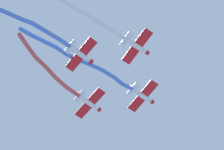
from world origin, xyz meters
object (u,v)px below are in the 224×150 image
(airplane_left_wing, at_px, (90,103))
(airplane_slot, at_px, (81,54))
(airplane_right_wing, at_px, (137,46))
(airplane_lead, at_px, (143,96))

(airplane_left_wing, height_order, airplane_slot, airplane_slot)
(airplane_left_wing, bearing_deg, airplane_slot, -136.99)
(airplane_right_wing, distance_m, airplane_slot, 10.21)
(airplane_lead, xyz_separation_m, airplane_slot, (-8.83, 11.39, -0.20))
(airplane_left_wing, bearing_deg, airplane_lead, -47.03)
(airplane_lead, bearing_deg, airplane_slot, -178.13)
(airplane_right_wing, xyz_separation_m, airplane_slot, (1.28, 10.12, -0.50))
(airplane_lead, relative_size, airplane_slot, 1.03)
(airplane_lead, xyz_separation_m, airplane_left_wing, (1.28, 10.12, -0.40))
(airplane_left_wing, distance_m, airplane_right_wing, 14.44)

